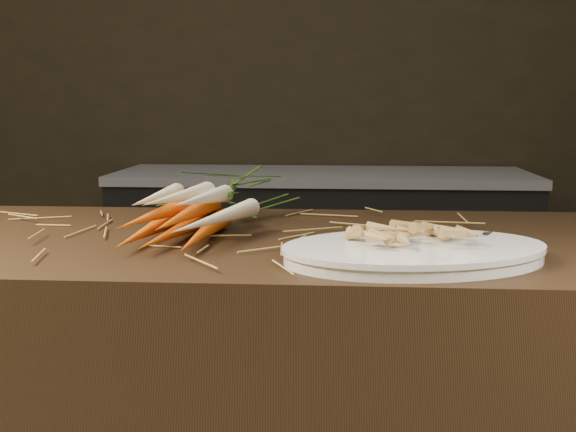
# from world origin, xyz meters

# --- Properties ---
(back_counter) EXTENTS (1.82, 0.62, 0.84)m
(back_counter) POSITION_xyz_m (0.30, 2.18, 0.42)
(back_counter) COLOR black
(back_counter) RESTS_ON ground
(straw_bedding) EXTENTS (1.40, 0.60, 0.02)m
(straw_bedding) POSITION_xyz_m (0.00, 0.30, 0.91)
(straw_bedding) COLOR olive
(straw_bedding) RESTS_ON main_counter
(root_veg_bunch) EXTENTS (0.23, 0.60, 0.11)m
(root_veg_bunch) POSITION_xyz_m (0.12, 0.39, 0.95)
(root_veg_bunch) COLOR #E3530E
(root_veg_bunch) RESTS_ON main_counter
(serving_platter) EXTENTS (0.47, 0.37, 0.02)m
(serving_platter) POSITION_xyz_m (0.50, 0.11, 0.91)
(serving_platter) COLOR white
(serving_platter) RESTS_ON main_counter
(roasted_veg_heap) EXTENTS (0.23, 0.19, 0.05)m
(roasted_veg_heap) POSITION_xyz_m (0.50, 0.11, 0.95)
(roasted_veg_heap) COLOR #AC7845
(roasted_veg_heap) RESTS_ON serving_platter
(serving_fork) EXTENTS (0.08, 0.15, 0.00)m
(serving_fork) POSITION_xyz_m (0.65, 0.13, 0.92)
(serving_fork) COLOR silver
(serving_fork) RESTS_ON serving_platter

